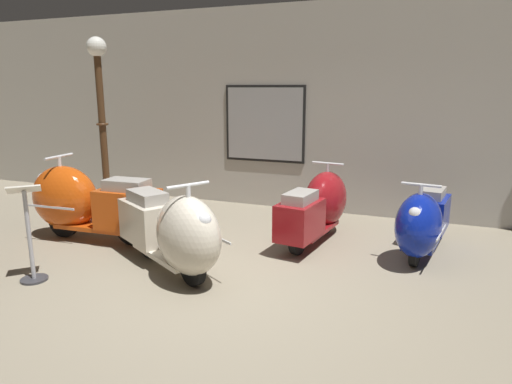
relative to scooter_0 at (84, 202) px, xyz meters
name	(u,v)px	position (x,y,z in m)	size (l,w,h in m)	color
ground_plane	(232,292)	(2.52, -0.78, -0.52)	(60.00, 60.00, 0.00)	gray
showroom_back_wall	(326,110)	(2.65, 2.66, 1.14)	(18.00, 0.63, 3.31)	#ADA89E
scooter_0	(84,202)	(0.00, 0.00, 0.00)	(1.88, 0.65, 1.14)	black
scooter_1	(175,232)	(1.77, -0.60, -0.03)	(1.78, 1.33, 1.08)	black
scooter_2	(318,206)	(2.93, 1.14, -0.06)	(0.70, 1.71, 1.01)	black
scooter_3	(422,222)	(4.25, 0.92, -0.08)	(0.68, 1.64, 0.97)	black
lamppost	(102,115)	(-0.61, 1.22, 1.07)	(0.30, 0.30, 2.77)	#472D19
info_stanchion	(30,241)	(0.43, -1.29, -0.08)	(0.38, 0.39, 1.06)	#333338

